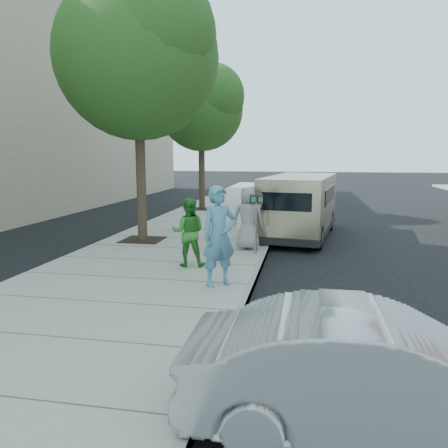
# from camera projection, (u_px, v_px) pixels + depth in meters

# --- Properties ---
(ground) EXTENTS (120.00, 120.00, 0.00)m
(ground) POSITION_uv_depth(u_px,v_px,m) (198.00, 269.00, 10.36)
(ground) COLOR black
(ground) RESTS_ON ground
(sidewalk) EXTENTS (5.00, 60.00, 0.15)m
(sidewalk) POSITION_uv_depth(u_px,v_px,m) (158.00, 264.00, 10.53)
(sidewalk) COLOR gray
(sidewalk) RESTS_ON ground
(curb_face) EXTENTS (0.12, 60.00, 0.16)m
(curb_face) POSITION_uv_depth(u_px,v_px,m) (258.00, 269.00, 10.08)
(curb_face) COLOR gray
(curb_face) RESTS_ON ground
(tree_near) EXTENTS (4.62, 4.60, 7.53)m
(tree_near) POSITION_uv_depth(u_px,v_px,m) (139.00, 51.00, 12.22)
(tree_near) COLOR black
(tree_near) RESTS_ON sidewalk
(tree_far) EXTENTS (3.92, 3.80, 6.49)m
(tree_far) POSITION_uv_depth(u_px,v_px,m) (202.00, 105.00, 19.70)
(tree_far) COLOR black
(tree_far) RESTS_ON sidewalk
(parking_meter) EXTENTS (0.33, 0.23, 1.54)m
(parking_meter) POSITION_uv_depth(u_px,v_px,m) (256.00, 211.00, 11.00)
(parking_meter) COLOR gray
(parking_meter) RESTS_ON sidewalk
(van) EXTENTS (2.49, 5.59, 2.01)m
(van) POSITION_uv_depth(u_px,v_px,m) (301.00, 205.00, 14.25)
(van) COLOR #C1AD8A
(van) RESTS_ON ground
(sedan) EXTENTS (3.77, 1.34, 1.24)m
(sedan) POSITION_uv_depth(u_px,v_px,m) (379.00, 375.00, 4.12)
(sedan) COLOR #A9ABB0
(sedan) RESTS_ON ground
(person_officer) EXTENTS (0.85, 0.81, 1.95)m
(person_officer) POSITION_uv_depth(u_px,v_px,m) (219.00, 236.00, 8.40)
(person_officer) COLOR teal
(person_officer) RESTS_ON sidewalk
(person_green_shirt) EXTENTS (0.85, 0.71, 1.57)m
(person_green_shirt) POSITION_uv_depth(u_px,v_px,m) (189.00, 232.00, 9.92)
(person_green_shirt) COLOR #32862B
(person_green_shirt) RESTS_ON sidewalk
(person_gray_shirt) EXTENTS (0.86, 0.59, 1.69)m
(person_gray_shirt) POSITION_uv_depth(u_px,v_px,m) (248.00, 218.00, 11.68)
(person_gray_shirt) COLOR gray
(person_gray_shirt) RESTS_ON sidewalk
(person_striped_polo) EXTENTS (0.88, 1.00, 1.62)m
(person_striped_polo) POSITION_uv_depth(u_px,v_px,m) (253.00, 215.00, 12.57)
(person_striped_polo) COLOR gray
(person_striped_polo) RESTS_ON sidewalk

